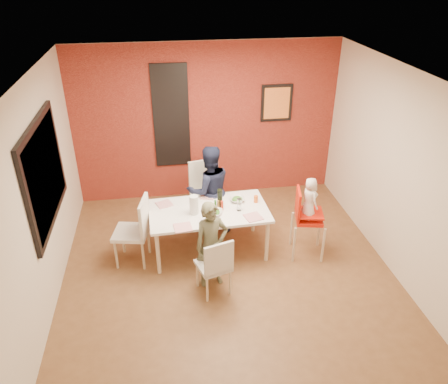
{
  "coord_description": "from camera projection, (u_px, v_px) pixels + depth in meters",
  "views": [
    {
      "loc": [
        -0.78,
        -4.82,
        3.88
      ],
      "look_at": [
        0.0,
        0.3,
        1.05
      ],
      "focal_mm": 35.0,
      "sensor_mm": 36.0,
      "label": 1
    }
  ],
  "objects": [
    {
      "name": "ceiling",
      "position": [
        228.0,
        75.0,
        4.86
      ],
      "size": [
        4.5,
        4.5,
        0.02
      ],
      "primitive_type": "cube",
      "color": "white",
      "rests_on": "wall_back"
    },
    {
      "name": "chair_left",
      "position": [
        137.0,
        228.0,
        6.03
      ],
      "size": [
        0.55,
        0.55,
        1.0
      ],
      "rotation": [
        0.0,
        0.0,
        4.51
      ],
      "color": "silver",
      "rests_on": "ground"
    },
    {
      "name": "dining_table",
      "position": [
        209.0,
        214.0,
        6.21
      ],
      "size": [
        1.71,
        0.99,
        0.7
      ],
      "rotation": [
        0.0,
        0.0,
        0.04
      ],
      "color": "white",
      "rests_on": "ground"
    },
    {
      "name": "paper_towel_roll",
      "position": [
        194.0,
        205.0,
        6.02
      ],
      "size": [
        0.12,
        0.12,
        0.28
      ],
      "primitive_type": "cylinder",
      "color": "silver",
      "rests_on": "dining_table"
    },
    {
      "name": "brick_accent_wall",
      "position": [
        207.0,
        123.0,
        7.44
      ],
      "size": [
        4.5,
        0.02,
        2.7
      ],
      "primitive_type": "cube",
      "color": "maroon",
      "rests_on": "ground"
    },
    {
      "name": "salad_bowl_b",
      "position": [
        237.0,
        200.0,
        6.38
      ],
      "size": [
        0.22,
        0.22,
        0.05
      ],
      "primitive_type": "imported",
      "rotation": [
        0.0,
        0.0,
        -0.02
      ],
      "color": "white",
      "rests_on": "dining_table"
    },
    {
      "name": "child_near",
      "position": [
        211.0,
        245.0,
        5.59
      ],
      "size": [
        0.49,
        0.37,
        1.21
      ],
      "primitive_type": "imported",
      "rotation": [
        0.0,
        0.0,
        0.2
      ],
      "color": "brown",
      "rests_on": "ground"
    },
    {
      "name": "glassblock_strip",
      "position": [
        171.0,
        117.0,
        7.27
      ],
      "size": [
        0.55,
        0.03,
        1.7
      ],
      "primitive_type": "cube",
      "color": "#B5BEC5",
      "rests_on": "wall_back"
    },
    {
      "name": "high_chair",
      "position": [
        306.0,
        216.0,
        6.15
      ],
      "size": [
        0.52,
        0.52,
        1.05
      ],
      "rotation": [
        0.0,
        0.0,
        1.37
      ],
      "color": "red",
      "rests_on": "ground"
    },
    {
      "name": "wine_glass_a",
      "position": [
        207.0,
        215.0,
        5.89
      ],
      "size": [
        0.06,
        0.06,
        0.18
      ],
      "primitive_type": "cylinder",
      "color": "white",
      "rests_on": "dining_table"
    },
    {
      "name": "chair_near",
      "position": [
        216.0,
        264.0,
        5.46
      ],
      "size": [
        0.49,
        0.49,
        0.84
      ],
      "rotation": [
        0.0,
        0.0,
        3.44
      ],
      "color": "beige",
      "rests_on": "ground"
    },
    {
      "name": "child_far",
      "position": [
        209.0,
        190.0,
        6.65
      ],
      "size": [
        0.78,
        0.65,
        1.44
      ],
      "primitive_type": "imported",
      "rotation": [
        0.0,
        0.0,
        3.3
      ],
      "color": "black",
      "rests_on": "ground"
    },
    {
      "name": "plate_near_left",
      "position": [
        183.0,
        227.0,
        5.77
      ],
      "size": [
        0.25,
        0.25,
        0.01
      ],
      "primitive_type": "cube",
      "rotation": [
        0.0,
        0.0,
        0.11
      ],
      "color": "white",
      "rests_on": "dining_table"
    },
    {
      "name": "chair_far",
      "position": [
        206.0,
        190.0,
        6.93
      ],
      "size": [
        0.57,
        0.57,
        1.05
      ],
      "rotation": [
        0.0,
        0.0,
        0.2
      ],
      "color": "silver",
      "rests_on": "ground"
    },
    {
      "name": "salad_bowl_a",
      "position": [
        214.0,
        212.0,
        6.06
      ],
      "size": [
        0.29,
        0.29,
        0.05
      ],
      "primitive_type": "imported",
      "rotation": [
        0.0,
        0.0,
        -0.42
      ],
      "color": "white",
      "rests_on": "dining_table"
    },
    {
      "name": "wall_left",
      "position": [
        42.0,
        196.0,
        5.2
      ],
      "size": [
        0.02,
        4.5,
        2.7
      ],
      "primitive_type": "cube",
      "color": "beige",
      "rests_on": "ground"
    },
    {
      "name": "wine_glass_b",
      "position": [
        239.0,
        205.0,
        6.12
      ],
      "size": [
        0.06,
        0.06,
        0.18
      ],
      "primitive_type": "cylinder",
      "color": "silver",
      "rests_on": "dining_table"
    },
    {
      "name": "picture_window_pane",
      "position": [
        46.0,
        173.0,
        5.29
      ],
      "size": [
        0.02,
        1.55,
        1.15
      ],
      "primitive_type": "cube",
      "color": "black",
      "rests_on": "wall_left"
    },
    {
      "name": "condiment_brown",
      "position": [
        218.0,
        204.0,
        6.18
      ],
      "size": [
        0.03,
        0.03,
        0.13
      ],
      "primitive_type": "cylinder",
      "color": "brown",
      "rests_on": "dining_table"
    },
    {
      "name": "picture_window_frame",
      "position": [
        44.0,
        173.0,
        5.29
      ],
      "size": [
        0.05,
        1.7,
        1.3
      ],
      "primitive_type": "cube",
      "color": "black",
      "rests_on": "wall_left"
    },
    {
      "name": "condiment_green",
      "position": [
        215.0,
        204.0,
        6.2
      ],
      "size": [
        0.03,
        0.03,
        0.12
      ],
      "primitive_type": "cylinder",
      "color": "#2E7226",
      "rests_on": "dining_table"
    },
    {
      "name": "wall_back",
      "position": [
        207.0,
        123.0,
        7.45
      ],
      "size": [
        4.5,
        0.02,
        2.7
      ],
      "primitive_type": "cube",
      "color": "beige",
      "rests_on": "ground"
    },
    {
      "name": "wall_front",
      "position": [
        271.0,
        308.0,
        3.55
      ],
      "size": [
        4.5,
        0.02,
        2.7
      ],
      "primitive_type": "cube",
      "color": "beige",
      "rests_on": "ground"
    },
    {
      "name": "glassblock_surround",
      "position": [
        171.0,
        117.0,
        7.27
      ],
      "size": [
        0.6,
        0.03,
        1.76
      ],
      "primitive_type": "cube",
      "color": "black",
      "rests_on": "wall_back"
    },
    {
      "name": "sippy_cup",
      "position": [
        256.0,
        199.0,
        6.34
      ],
      "size": [
        0.06,
        0.06,
        0.1
      ],
      "primitive_type": "cylinder",
      "color": "#D85C18",
      "rests_on": "dining_table"
    },
    {
      "name": "condiment_red",
      "position": [
        222.0,
        206.0,
        6.14
      ],
      "size": [
        0.04,
        0.04,
        0.15
      ],
      "primitive_type": "cylinder",
      "color": "red",
      "rests_on": "dining_table"
    },
    {
      "name": "plate_near_right",
      "position": [
        253.0,
        217.0,
        6.0
      ],
      "size": [
        0.27,
        0.27,
        0.01
      ],
      "primitive_type": "cube",
      "rotation": [
        0.0,
        0.0,
        0.25
      ],
      "color": "white",
      "rests_on": "dining_table"
    },
    {
      "name": "toddler",
      "position": [
        310.0,
        199.0,
        6.01
      ],
      "size": [
        0.27,
        0.34,
        0.61
      ],
      "primitive_type": "imported",
      "rotation": [
        0.0,
        0.0,
        1.84
      ],
      "color": "silver",
      "rests_on": "high_chair"
    },
    {
      "name": "ground",
      "position": [
        227.0,
        267.0,
        6.15
      ],
      "size": [
        4.5,
        4.5,
        0.0
      ],
      "primitive_type": "plane",
      "color": "brown",
      "rests_on": "ground"
    },
    {
      "name": "wall_right",
      "position": [
        394.0,
        171.0,
        5.8
      ],
      "size": [
        0.02,
        4.5,
        2.7
      ],
      "primitive_type": "cube",
      "color": "beige",
      "rests_on": "ground"
    },
    {
      "name": "art_print_frame",
      "position": [
        277.0,
        103.0,
        7.43
      ],
      "size": [
        0.54,
        0.03,
        0.64
      ],
      "primitive_type": "cube",
      "color": "black",
      "rests_on": "wall_back"
    },
    {
      "name": "plate_far_left",
      "position": [
        164.0,
        204.0,
        6.31
      ],
      "size": [
        0.27,
        0.27,
        0.01
      ],
      "primitive_type": "cube",
      "rotation": [
        0.0,
        0.0,
        0.36
      ],
      "color": "white",
      "rests_on": "dining_table"
    },
    {
      "name": "art_print_canvas",
      "position": [
        277.0,
        103.0,
        7.42
      ],
      "size": [
        0.44,
        0.01,
        0.54
      ],
      "primitive_type": "cube",
      "color": "orange",
      "rests_on": "wall_back"
    },
    {
      "name": "wine_bottle",
      "position": [
        220.0,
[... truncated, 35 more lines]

